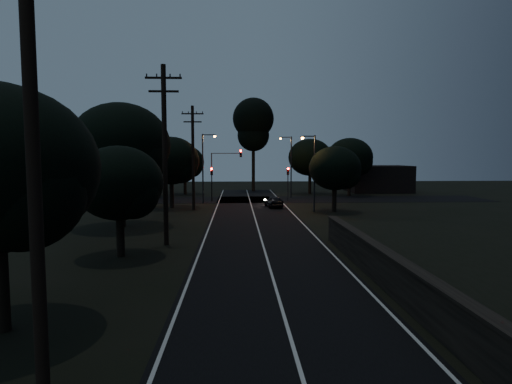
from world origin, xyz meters
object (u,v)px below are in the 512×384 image
car (274,201)px  utility_pole_mid (165,152)px  utility_pole_near (32,122)px  signal_left (212,178)px  signal_right (288,178)px  streetlight_a (204,163)px  utility_pole_far (193,156)px  streetlight_b (290,162)px  tall_pine (253,124)px  signal_mast (226,166)px  streetlight_c (313,168)px

car → utility_pole_mid: bearing=58.8°
utility_pole_near → signal_left: bearing=88.1°
signal_right → streetlight_a: 10.26m
utility_pole_far → streetlight_b: (11.31, 12.00, -0.85)m
utility_pole_far → streetlight_a: (0.69, 6.00, -0.85)m
tall_pine → streetlight_b: tall_pine is taller
utility_pole_near → tall_pine: tall_pine is taller
tall_pine → signal_mast: bearing=-104.6°
streetlight_a → streetlight_c: size_ratio=1.07×
streetlight_a → car: bearing=-28.3°
utility_pole_mid → tall_pine: size_ratio=0.76×
signal_left → streetlight_c: 14.52m
utility_pole_far → streetlight_c: bearing=-9.6°
utility_pole_far → signal_left: 8.53m
tall_pine → car: 23.30m
streetlight_a → signal_mast: bearing=39.8°
signal_right → streetlight_b: bearing=80.0°
streetlight_a → streetlight_b: same height
utility_pole_far → car: 9.84m
utility_pole_near → streetlight_a: bearing=89.0°
utility_pole_near → utility_pole_mid: bearing=90.0°
utility_pole_far → utility_pole_near: bearing=-90.0°
utility_pole_near → signal_left: utility_pole_near is taller
utility_pole_far → utility_pole_mid: bearing=-90.0°
utility_pole_mid → tall_pine: (7.00, 40.00, 4.64)m
streetlight_a → streetlight_b: 12.19m
signal_left → streetlight_a: streetlight_a is taller
streetlight_b → utility_pole_mid: bearing=-111.3°
utility_pole_far → streetlight_b: bearing=46.7°
utility_pole_near → tall_pine: 57.58m
streetlight_a → streetlight_b: bearing=29.5°
signal_mast → signal_right: bearing=-0.0°
utility_pole_near → car: (8.35, 35.88, -5.61)m
utility_pole_near → car: bearing=76.9°
utility_pole_far → signal_right: size_ratio=2.56×
streetlight_a → tall_pine: bearing=69.6°
utility_pole_far → signal_right: utility_pole_far is taller
streetlight_a → utility_pole_mid: bearing=-91.7°
utility_pole_mid → streetlight_a: size_ratio=1.38×
utility_pole_far → signal_mast: bearing=68.9°
signal_mast → streetlight_c: (8.74, -9.99, 0.01)m
car → streetlight_b: bearing=-113.6°
streetlight_a → streetlight_c: streetlight_a is taller
tall_pine → signal_mast: (-3.91, -15.01, -6.04)m
streetlight_c → car: size_ratio=2.03×
utility_pole_far → car: (8.35, 1.88, -4.85)m
tall_pine → streetlight_a: size_ratio=1.80×
signal_right → car: bearing=-110.2°
streetlight_a → car: streetlight_a is taller
utility_pole_far → signal_right: 13.53m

